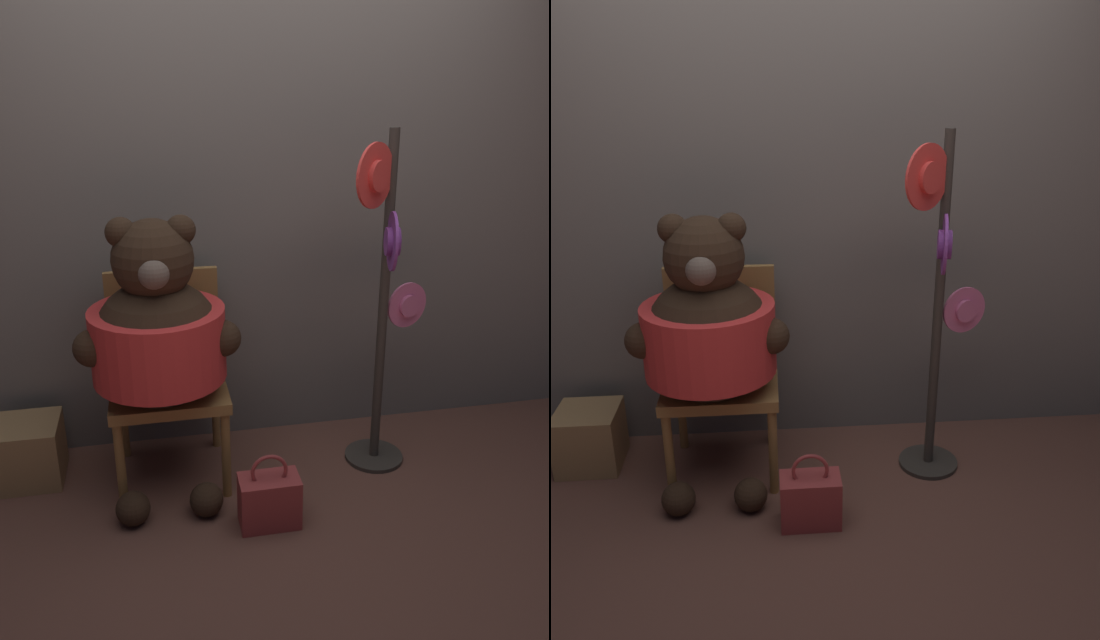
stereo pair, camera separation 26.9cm
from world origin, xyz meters
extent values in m
plane|color=brown|center=(0.00, 0.00, 0.00)|extent=(14.00, 14.00, 0.00)
cube|color=#66605B|center=(0.00, 0.80, 1.29)|extent=(8.00, 0.10, 2.58)
cylinder|color=olive|center=(-0.63, 0.21, 0.21)|extent=(0.04, 0.04, 0.42)
cylinder|color=olive|center=(-0.19, 0.21, 0.21)|extent=(0.04, 0.04, 0.42)
cylinder|color=olive|center=(-0.63, 0.63, 0.21)|extent=(0.04, 0.04, 0.42)
cylinder|color=olive|center=(-0.19, 0.63, 0.21)|extent=(0.04, 0.04, 0.42)
cube|color=olive|center=(-0.41, 0.42, 0.44)|extent=(0.51, 0.48, 0.05)
cube|color=olive|center=(-0.41, 0.64, 0.70)|extent=(0.51, 0.04, 0.47)
sphere|color=black|center=(-0.44, 0.35, 0.70)|extent=(0.55, 0.55, 0.55)
cylinder|color=red|center=(-0.44, 0.35, 0.70)|extent=(0.56, 0.56, 0.30)
sphere|color=black|center=(-0.44, 0.35, 1.06)|extent=(0.33, 0.33, 0.33)
sphere|color=black|center=(-0.56, 0.35, 1.18)|extent=(0.12, 0.12, 0.12)
sphere|color=black|center=(-0.32, 0.35, 1.18)|extent=(0.12, 0.12, 0.12)
sphere|color=brown|center=(-0.44, 0.21, 1.05)|extent=(0.12, 0.12, 0.12)
sphere|color=black|center=(-0.70, 0.28, 0.73)|extent=(0.15, 0.15, 0.15)
sphere|color=black|center=(-0.18, 0.28, 0.73)|extent=(0.15, 0.15, 0.15)
sphere|color=black|center=(-0.59, 0.10, 0.07)|extent=(0.14, 0.14, 0.14)
sphere|color=black|center=(-0.29, 0.10, 0.07)|extent=(0.14, 0.14, 0.14)
cylinder|color=#332D28|center=(0.56, 0.36, 0.01)|extent=(0.28, 0.28, 0.02)
cylinder|color=#332D28|center=(0.56, 0.36, 0.78)|extent=(0.04, 0.04, 1.56)
cylinder|color=#7A388E|center=(0.53, 0.24, 1.12)|extent=(0.07, 0.24, 0.24)
cylinder|color=#7A388E|center=(0.53, 0.24, 1.12)|extent=(0.08, 0.13, 0.12)
cylinder|color=#D16693|center=(0.69, 0.40, 0.77)|extent=(0.21, 0.07, 0.21)
cylinder|color=#D16693|center=(0.69, 0.40, 0.77)|extent=(0.11, 0.08, 0.10)
cylinder|color=red|center=(0.45, 0.28, 1.38)|extent=(0.21, 0.17, 0.26)
cylinder|color=red|center=(0.45, 0.28, 1.38)|extent=(0.13, 0.12, 0.13)
cube|color=maroon|center=(-0.04, -0.02, 0.11)|extent=(0.25, 0.14, 0.22)
torus|color=maroon|center=(-0.04, -0.02, 0.26)|extent=(0.15, 0.02, 0.15)
cube|color=#937047|center=(-1.05, 0.52, 0.14)|extent=(0.29, 0.29, 0.29)
camera|label=1|loc=(-0.44, -2.11, 1.72)|focal=35.00mm
camera|label=2|loc=(-0.17, -2.15, 1.72)|focal=35.00mm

